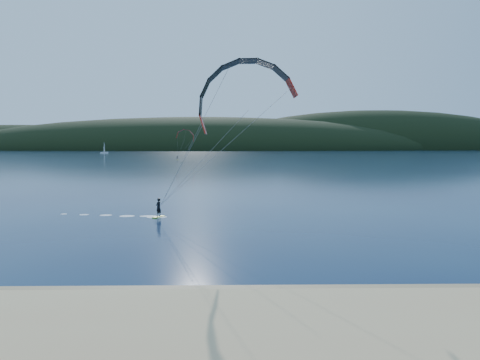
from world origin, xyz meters
name	(u,v)px	position (x,y,z in m)	size (l,w,h in m)	color
ground	(176,339)	(0.00, 0.00, 0.00)	(1800.00, 1800.00, 0.00)	#071437
wet_sand	(188,295)	(0.00, 4.50, 0.05)	(220.00, 2.50, 0.10)	#937D55
headland	(232,150)	(0.63, 745.28, 0.00)	(1200.00, 310.00, 140.00)	black
kitesurfer_near	(244,114)	(3.00, 20.54, 9.62)	(23.77, 9.73, 14.58)	#B0DE1A
kitesurfer_far	(185,138)	(-21.71, 201.28, 10.70)	(9.49, 5.42, 13.69)	#B0DE1A
sailboat	(104,152)	(-120.90, 401.89, 0.78)	(7.53, 5.04, 10.53)	white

